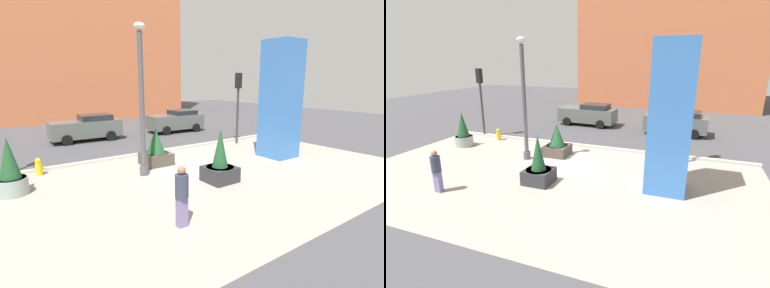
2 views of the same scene
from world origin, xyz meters
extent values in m
plane|color=#47474C|center=(0.00, 4.00, 0.00)|extent=(60.00, 60.00, 0.00)
cube|color=#9E998E|center=(0.00, -2.00, 0.00)|extent=(18.00, 10.00, 0.02)
cube|color=#B7B2A8|center=(0.00, 3.12, 0.08)|extent=(18.00, 0.24, 0.16)
cylinder|color=#4C4C51|center=(-2.13, 0.09, 0.20)|extent=(0.36, 0.36, 0.40)
cylinder|color=#4C4C51|center=(-2.13, 0.09, 2.84)|extent=(0.20, 0.20, 5.68)
ellipsoid|color=silver|center=(-2.13, 0.09, 5.86)|extent=(0.44, 0.44, 0.28)
cube|color=#3870BC|center=(4.90, -1.10, 2.88)|extent=(1.53, 1.53, 5.77)
cylinder|color=gray|center=(-6.81, 0.79, 0.30)|extent=(1.04, 1.04, 0.60)
cylinder|color=#382819|center=(-6.81, 0.79, 0.58)|extent=(0.96, 0.96, 0.04)
cone|color=#1E4C28|center=(-6.81, 0.79, 1.32)|extent=(0.69, 0.69, 1.43)
cube|color=#4C4238|center=(-0.94, 1.22, 0.28)|extent=(1.26, 1.26, 0.55)
cylinder|color=#382819|center=(-0.94, 1.22, 0.53)|extent=(1.20, 1.20, 0.04)
cone|color=#1E4C28|center=(-0.94, 1.22, 1.12)|extent=(0.85, 0.85, 1.13)
cube|color=#2D2D33|center=(-0.11, -2.34, 0.30)|extent=(1.14, 1.14, 0.60)
cylinder|color=#382819|center=(-0.11, -2.34, 0.58)|extent=(1.08, 1.08, 0.04)
cone|color=#1E4C28|center=(-0.11, -2.34, 1.34)|extent=(0.62, 0.62, 1.47)
cylinder|color=gold|center=(-5.68, 2.60, 0.28)|extent=(0.26, 0.26, 0.55)
sphere|color=gold|center=(-5.68, 2.60, 0.63)|extent=(0.24, 0.24, 0.24)
cylinder|color=gold|center=(-5.51, 2.60, 0.30)|extent=(0.12, 0.10, 0.10)
cylinder|color=#333833|center=(5.41, 2.43, 1.68)|extent=(0.14, 0.14, 3.37)
cube|color=black|center=(5.41, 2.43, 3.82)|extent=(0.28, 0.32, 0.90)
sphere|color=yellow|center=(5.41, 2.60, 3.55)|extent=(0.18, 0.18, 0.18)
cube|color=#565B56|center=(-1.88, 8.76, 0.79)|extent=(4.41, 1.93, 1.03)
cube|color=#1E2328|center=(-1.23, 8.73, 1.48)|extent=(2.01, 1.62, 0.35)
cylinder|color=black|center=(-3.26, 7.94, 0.32)|extent=(0.65, 0.25, 0.64)
cylinder|color=black|center=(-3.19, 9.69, 0.32)|extent=(0.65, 0.25, 0.64)
cylinder|color=black|center=(-0.57, 7.83, 0.32)|extent=(0.65, 0.25, 0.64)
cylinder|color=black|center=(-0.50, 9.58, 0.32)|extent=(0.65, 0.25, 0.64)
cube|color=#565B56|center=(4.66, 8.25, 0.78)|extent=(4.15, 2.01, 1.02)
cube|color=#1E2328|center=(5.27, 8.22, 1.45)|extent=(1.90, 1.69, 0.32)
cylinder|color=black|center=(3.35, 7.40, 0.32)|extent=(0.65, 0.25, 0.64)
cylinder|color=black|center=(3.44, 9.22, 0.32)|extent=(0.65, 0.25, 0.64)
cylinder|color=black|center=(5.87, 7.28, 0.32)|extent=(0.65, 0.25, 0.64)
cylinder|color=black|center=(5.96, 9.10, 0.32)|extent=(0.65, 0.25, 0.64)
cube|color=slate|center=(-3.36, -4.53, 0.42)|extent=(0.28, 0.20, 0.84)
cylinder|color=#33384C|center=(-3.36, -4.53, 1.16)|extent=(0.36, 0.36, 0.63)
sphere|color=#8C664C|center=(-3.36, -4.53, 1.59)|extent=(0.23, 0.23, 0.23)
camera|label=1|loc=(-7.53, -10.78, 3.91)|focal=28.21mm
camera|label=2|loc=(5.57, -12.44, 5.12)|focal=27.63mm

